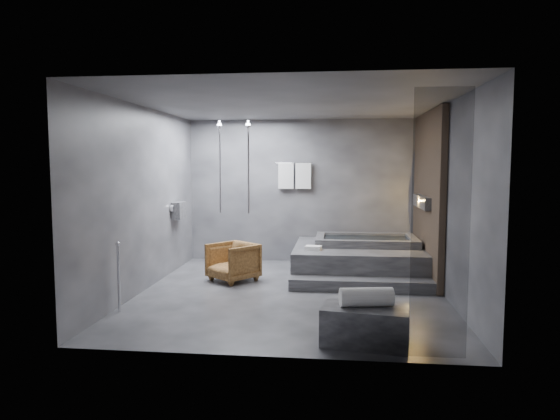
# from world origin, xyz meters

# --- Properties ---
(room) EXTENTS (5.00, 5.04, 2.82)m
(room) POSITION_xyz_m (0.40, 0.24, 1.73)
(room) COLOR #2D2D2F
(room) RESTS_ON ground
(tub_deck) EXTENTS (2.20, 2.00, 0.50)m
(tub_deck) POSITION_xyz_m (1.05, 1.45, 0.25)
(tub_deck) COLOR #323234
(tub_deck) RESTS_ON ground
(tub_step) EXTENTS (2.20, 0.36, 0.18)m
(tub_step) POSITION_xyz_m (1.05, 0.27, 0.09)
(tub_step) COLOR #323234
(tub_step) RESTS_ON ground
(concrete_bench) EXTENTS (0.98, 0.64, 0.41)m
(concrete_bench) POSITION_xyz_m (0.98, -2.04, 0.21)
(concrete_bench) COLOR #343436
(concrete_bench) RESTS_ON ground
(driftwood_chair) EXTENTS (0.97, 0.97, 0.63)m
(driftwood_chair) POSITION_xyz_m (-1.03, 0.69, 0.32)
(driftwood_chair) COLOR #462A11
(driftwood_chair) RESTS_ON ground
(rolled_towel) EXTENTS (0.59, 0.30, 0.20)m
(rolled_towel) POSITION_xyz_m (0.99, -2.01, 0.51)
(rolled_towel) COLOR white
(rolled_towel) RESTS_ON concrete_bench
(deck_towel) EXTENTS (0.29, 0.23, 0.07)m
(deck_towel) POSITION_xyz_m (0.29, 0.94, 0.53)
(deck_towel) COLOR white
(deck_towel) RESTS_ON tub_deck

